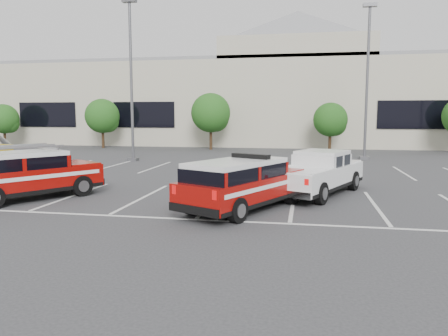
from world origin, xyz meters
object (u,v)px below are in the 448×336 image
Objects in this scene: tree_far_left at (5,120)px; tree_mid_right at (331,121)px; tree_mid_left at (212,114)px; light_pole_left at (131,80)px; light_pole_mid at (367,82)px; ladder_suv at (26,178)px; tree_left at (103,117)px; convention_building at (279,98)px; white_pickup at (318,177)px; fire_chief_suv at (243,188)px.

tree_mid_right is (30.00, 0.00, 0.00)m from tree_far_left.
light_pole_left is (-3.09, -10.05, 2.14)m from tree_mid_left.
tree_mid_left is 13.53m from light_pole_mid.
tree_mid_left is 0.47× the size of light_pole_left.
tree_mid_right is 0.77× the size of ladder_suv.
tree_far_left is 10.00m from tree_left.
tree_mid_left is 1.21× the size of tree_mid_right.
light_pole_mid is at bearing 14.93° from light_pole_left.
convention_building is 5.86× the size of light_pole_mid.
tree_left is 0.91× the size of tree_mid_left.
tree_far_left is at bearing 168.24° from white_pickup.
tree_mid_left reaches higher than fire_chief_suv.
fire_chief_suv is (0.99, -33.16, -4.00)m from convention_building.
white_pickup is at bearing -103.77° from light_pole_mid.
light_pole_mid is at bearing -26.92° from tree_mid_left.
light_pole_left is 15.52m from light_pole_mid.
tree_mid_left reaches higher than white_pickup.
fire_chief_suv is at bearing -108.63° from light_pole_mid.
light_pole_left is (16.91, -10.05, 2.68)m from tree_far_left.
tree_far_left reaches higher than fire_chief_suv.
convention_building is 33.81m from ladder_suv.
light_pole_mid is 15.18m from white_pickup.
tree_left is 0.84× the size of fire_chief_suv.
convention_building is 33.41m from fire_chief_suv.
fire_chief_suv is 1.02× the size of ladder_suv.
tree_left is at bearing 180.00° from tree_mid_right.
light_pole_mid reaches higher than tree_left.
tree_mid_left is 21.96m from white_pickup.
convention_building is 12.38× the size of tree_mid_left.
tree_far_left is 0.76× the size of fire_chief_suv.
light_pole_left is 16.75m from fire_chief_suv.
tree_mid_left is 0.47× the size of light_pole_mid.
light_pole_left is at bearing -142.50° from tree_mid_right.
light_pole_mid is (11.91, -6.05, 2.14)m from tree_mid_left.
fire_chief_suv is (9.17, -13.29, -4.47)m from light_pole_left.
white_pickup is (11.55, -10.07, -4.53)m from light_pole_left.
tree_mid_left reaches higher than tree_left.
convention_building is at bearing 33.05° from tree_left.
fire_chief_suv reaches higher than white_pickup.
light_pole_mid is at bearing 97.55° from fire_chief_suv.
light_pole_mid is (1.91, -6.05, 2.68)m from tree_mid_right.
tree_mid_right is (10.00, -0.00, -0.54)m from tree_mid_left.
light_pole_left is at bearing -55.48° from tree_left.
ladder_suv is at bearing -155.89° from fire_chief_suv.
light_pole_left is (-13.09, -10.05, 2.68)m from tree_mid_right.
light_pole_mid reaches higher than tree_mid_right.
fire_chief_suv is (26.08, -23.34, -1.78)m from tree_far_left.
tree_mid_right is at bearing 106.64° from fire_chief_suv.
tree_far_left is at bearing -180.00° from tree_mid_left.
white_pickup is at bearing -83.58° from convention_building.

